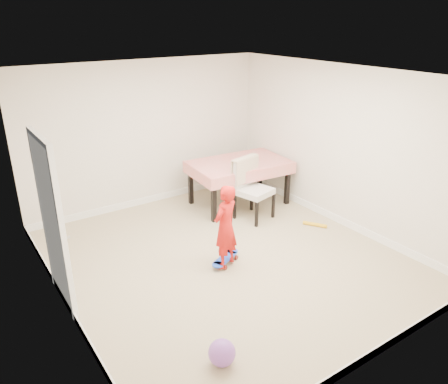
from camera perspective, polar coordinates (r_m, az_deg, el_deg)
ground at (r=6.42m, az=0.27°, el=-8.63°), size 5.00×5.00×0.00m
ceiling at (r=5.56m, az=0.32°, el=14.85°), size 4.50×5.00×0.04m
wall_back at (r=7.94m, az=-9.99°, el=7.35°), size 4.50×0.04×2.60m
wall_front at (r=4.24m, az=19.80°, el=-7.26°), size 4.50×0.04×2.60m
wall_left at (r=5.04m, az=-21.12°, el=-2.67°), size 0.04×5.00×2.60m
wall_right at (r=7.30m, az=14.95°, el=5.62°), size 0.04×5.00×2.60m
door at (r=5.42m, az=-21.44°, el=-4.17°), size 0.11×0.94×2.11m
baseboard_back at (r=8.35m, az=-9.46°, el=-0.88°), size 4.50×0.02×0.12m
baseboard_front at (r=4.94m, az=17.93°, el=-19.95°), size 4.50×0.02×0.12m
baseboard_left at (r=5.64m, az=-19.45°, el=-14.20°), size 0.02×5.00×0.12m
baseboard_right at (r=7.74m, az=14.10°, el=-3.19°), size 0.02×5.00×0.12m
dining_table at (r=8.04m, az=1.97°, el=1.21°), size 1.82×1.22×0.82m
dining_chair at (r=7.42m, az=4.01°, el=0.32°), size 0.72×0.78×1.06m
skateboard at (r=6.29m, az=0.18°, el=-8.88°), size 0.61×0.44×0.09m
child at (r=5.93m, az=0.18°, el=-4.84°), size 0.51×0.42×1.19m
balloon at (r=4.67m, az=-0.28°, el=-20.26°), size 0.28×0.28×0.28m
foam_toy at (r=7.47m, az=11.78°, el=-4.17°), size 0.27×0.37×0.06m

